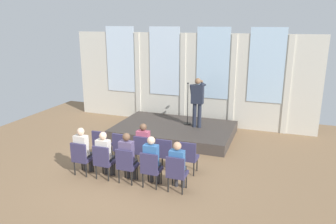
# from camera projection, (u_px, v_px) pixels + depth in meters

# --- Properties ---
(ground_plane) EXTENTS (13.70, 13.70, 0.00)m
(ground_plane) POSITION_uv_depth(u_px,v_px,m) (131.00, 179.00, 8.65)
(ground_plane) COLOR #846647
(rear_partition) EXTENTS (9.83, 0.14, 3.84)m
(rear_partition) POSITION_uv_depth(u_px,v_px,m) (189.00, 77.00, 12.90)
(rear_partition) COLOR beige
(rear_partition) RESTS_ON ground
(stage_platform) EXTENTS (4.16, 2.75, 0.37)m
(stage_platform) POSITION_uv_depth(u_px,v_px,m) (174.00, 131.00, 11.86)
(stage_platform) COLOR #3F3833
(stage_platform) RESTS_ON ground
(speaker) EXTENTS (0.51, 0.69, 1.77)m
(speaker) POSITION_uv_depth(u_px,v_px,m) (197.00, 99.00, 11.41)
(speaker) COLOR #232838
(speaker) RESTS_ON stage_platform
(mic_stand) EXTENTS (0.28, 0.28, 1.55)m
(mic_stand) POSITION_uv_depth(u_px,v_px,m) (187.00, 115.00, 11.93)
(mic_stand) COLOR black
(mic_stand) RESTS_ON stage_platform
(chair_r0_c0) EXTENTS (0.46, 0.44, 0.94)m
(chair_r0_c0) POSITION_uv_depth(u_px,v_px,m) (102.00, 143.00, 9.68)
(chair_r0_c0) COLOR black
(chair_r0_c0) RESTS_ON ground
(chair_r0_c1) EXTENTS (0.46, 0.44, 0.94)m
(chair_r0_c1) POSITION_uv_depth(u_px,v_px,m) (122.00, 146.00, 9.46)
(chair_r0_c1) COLOR black
(chair_r0_c1) RESTS_ON ground
(chair_r0_c2) EXTENTS (0.46, 0.44, 0.94)m
(chair_r0_c2) POSITION_uv_depth(u_px,v_px,m) (143.00, 149.00, 9.24)
(chair_r0_c2) COLOR black
(chair_r0_c2) RESTS_ON ground
(audience_r0_c2) EXTENTS (0.36, 0.39, 1.28)m
(audience_r0_c2) POSITION_uv_depth(u_px,v_px,m) (144.00, 142.00, 9.27)
(audience_r0_c2) COLOR #2D2D33
(audience_r0_c2) RESTS_ON ground
(chair_r0_c3) EXTENTS (0.46, 0.44, 0.94)m
(chair_r0_c3) POSITION_uv_depth(u_px,v_px,m) (165.00, 152.00, 9.02)
(chair_r0_c3) COLOR black
(chair_r0_c3) RESTS_ON ground
(chair_r0_c4) EXTENTS (0.46, 0.44, 0.94)m
(chair_r0_c4) POSITION_uv_depth(u_px,v_px,m) (189.00, 156.00, 8.80)
(chair_r0_c4) COLOR black
(chair_r0_c4) RESTS_ON ground
(chair_r1_c0) EXTENTS (0.46, 0.44, 0.94)m
(chair_r1_c0) POSITION_uv_depth(u_px,v_px,m) (81.00, 156.00, 8.74)
(chair_r1_c0) COLOR black
(chair_r1_c0) RESTS_ON ground
(audience_r1_c0) EXTENTS (0.36, 0.39, 1.33)m
(audience_r1_c0) POSITION_uv_depth(u_px,v_px,m) (83.00, 148.00, 8.75)
(audience_r1_c0) COLOR #2D2D33
(audience_r1_c0) RESTS_ON ground
(chair_r1_c1) EXTENTS (0.46, 0.44, 0.94)m
(chair_r1_c1) POSITION_uv_depth(u_px,v_px,m) (103.00, 160.00, 8.52)
(chair_r1_c1) COLOR black
(chair_r1_c1) RESTS_ON ground
(audience_r1_c1) EXTENTS (0.36, 0.39, 1.29)m
(audience_r1_c1) POSITION_uv_depth(u_px,v_px,m) (105.00, 152.00, 8.54)
(audience_r1_c1) COLOR #2D2D33
(audience_r1_c1) RESTS_ON ground
(chair_r1_c2) EXTENTS (0.46, 0.44, 0.94)m
(chair_r1_c2) POSITION_uv_depth(u_px,v_px,m) (126.00, 164.00, 8.30)
(chair_r1_c2) COLOR black
(chair_r1_c2) RESTS_ON ground
(audience_r1_c2) EXTENTS (0.36, 0.39, 1.34)m
(audience_r1_c2) POSITION_uv_depth(u_px,v_px,m) (128.00, 155.00, 8.32)
(audience_r1_c2) COLOR #2D2D33
(audience_r1_c2) RESTS_ON ground
(chair_r1_c3) EXTENTS (0.46, 0.44, 0.94)m
(chair_r1_c3) POSITION_uv_depth(u_px,v_px,m) (151.00, 168.00, 8.08)
(chair_r1_c3) COLOR black
(chair_r1_c3) RESTS_ON ground
(audience_r1_c3) EXTENTS (0.36, 0.39, 1.33)m
(audience_r1_c3) POSITION_uv_depth(u_px,v_px,m) (152.00, 159.00, 8.10)
(audience_r1_c3) COLOR #2D2D33
(audience_r1_c3) RESTS_ON ground
(chair_r1_c4) EXTENTS (0.46, 0.44, 0.94)m
(chair_r1_c4) POSITION_uv_depth(u_px,v_px,m) (176.00, 172.00, 7.86)
(chair_r1_c4) COLOR black
(chair_r1_c4) RESTS_ON ground
(audience_r1_c4) EXTENTS (0.36, 0.39, 1.28)m
(audience_r1_c4) POSITION_uv_depth(u_px,v_px,m) (178.00, 163.00, 7.89)
(audience_r1_c4) COLOR #2D2D33
(audience_r1_c4) RESTS_ON ground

